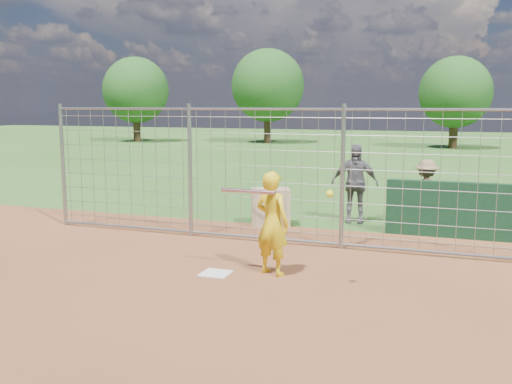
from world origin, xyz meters
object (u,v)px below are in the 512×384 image
at_px(equipment_bin, 271,207).
at_px(batter, 272,223).
at_px(bystander_b, 355,183).
at_px(bystander_c, 426,192).

bearing_deg(equipment_bin, batter, -94.40).
bearing_deg(equipment_bin, bystander_b, 6.94).
bearing_deg(batter, equipment_bin, -51.83).
relative_size(batter, equipment_bin, 1.99).
distance_m(batter, bystander_b, 4.37).
height_order(batter, bystander_b, bystander_b).
xyz_separation_m(bystander_b, bystander_c, (1.49, 0.29, -0.16)).
distance_m(bystander_b, bystander_c, 1.53).
relative_size(batter, bystander_b, 0.92).
distance_m(bystander_b, equipment_bin, 1.94).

